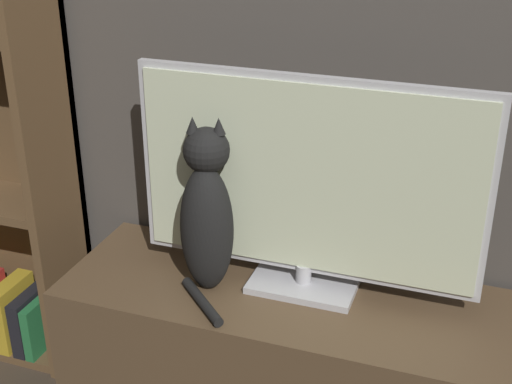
# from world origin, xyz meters

# --- Properties ---
(tv_stand) EXTENTS (1.51, 0.47, 0.50)m
(tv_stand) POSITION_xyz_m (0.00, 0.95, 0.25)
(tv_stand) COLOR brown
(tv_stand) RESTS_ON ground_plane
(tv) EXTENTS (0.96, 0.18, 0.62)m
(tv) POSITION_xyz_m (-0.07, 1.00, 0.82)
(tv) COLOR #B7B7BC
(tv) RESTS_ON tv_stand
(cat) EXTENTS (0.20, 0.28, 0.50)m
(cat) POSITION_xyz_m (-0.33, 0.91, 0.73)
(cat) COLOR black
(cat) RESTS_ON tv_stand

